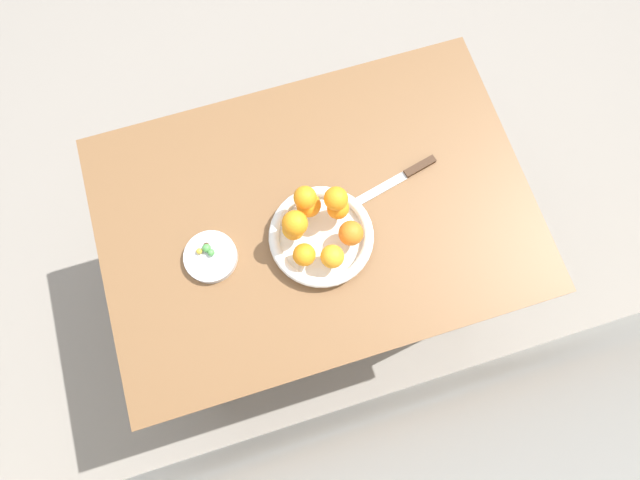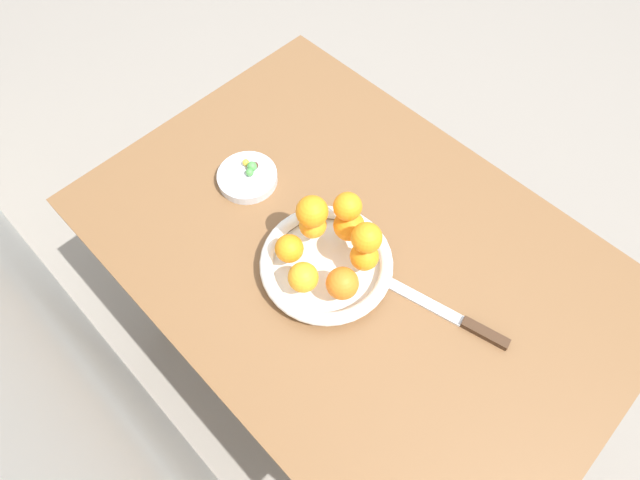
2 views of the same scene
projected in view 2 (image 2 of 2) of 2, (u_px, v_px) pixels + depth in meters
The scene contains 18 objects.
ground_plane at pixel (340, 357), 1.65m from camera, with size 6.00×6.00×0.00m, color gray.
dining_table at pixel (351, 268), 1.09m from camera, with size 1.10×0.76×0.74m.
fruit_bowl at pixel (326, 264), 0.97m from camera, with size 0.26×0.26×0.04m.
candy_dish at pixel (247, 177), 1.09m from camera, with size 0.13×0.13×0.02m, color silver.
orange_0 at pixel (348, 226), 0.96m from camera, with size 0.06×0.06×0.06m, color orange.
orange_1 at pixel (313, 225), 0.96m from camera, with size 0.05×0.05×0.05m, color orange.
orange_2 at pixel (289, 249), 0.93m from camera, with size 0.05×0.05×0.05m, color orange.
orange_3 at pixel (304, 278), 0.90m from camera, with size 0.06×0.06×0.06m, color orange.
orange_4 at pixel (342, 283), 0.89m from camera, with size 0.06×0.06×0.06m, color orange.
orange_5 at pixel (364, 256), 0.93m from camera, with size 0.05×0.05×0.05m, color orange.
orange_6 at pixel (367, 238), 0.88m from camera, with size 0.06×0.06×0.06m, color orange.
orange_7 at pixel (312, 212), 0.91m from camera, with size 0.06×0.06×0.06m, color orange.
orange_8 at pixel (349, 206), 0.91m from camera, with size 0.05×0.05×0.05m, color orange.
candy_ball_0 at pixel (250, 172), 1.07m from camera, with size 0.02×0.02×0.02m, color #4C9947.
candy_ball_1 at pixel (252, 166), 1.08m from camera, with size 0.02×0.02×0.02m, color #4C9947.
candy_ball_2 at pixel (246, 162), 1.08m from camera, with size 0.02×0.02×0.02m, color gold.
candy_ball_3 at pixel (255, 165), 1.08m from camera, with size 0.02×0.02×0.02m, color #472819.
knife at pixel (454, 317), 0.93m from camera, with size 0.26×0.08×0.01m.
Camera 2 is at (-0.30, 0.39, 1.62)m, focal length 28.00 mm.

